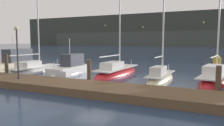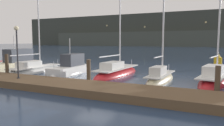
% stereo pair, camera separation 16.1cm
% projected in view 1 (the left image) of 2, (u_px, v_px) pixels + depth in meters
% --- Properties ---
extents(ground_plane, '(400.00, 400.00, 0.00)m').
position_uv_depth(ground_plane, '(94.00, 84.00, 15.52)').
color(ground_plane, navy).
extents(dock, '(38.47, 2.80, 0.45)m').
position_uv_depth(dock, '(75.00, 87.00, 13.34)').
color(dock, brown).
rests_on(dock, ground).
extents(mooring_pile_1, '(0.28, 0.28, 1.95)m').
position_uv_depth(mooring_pile_1, '(6.00, 66.00, 18.01)').
color(mooring_pile_1, '#4C3D2D').
rests_on(mooring_pile_1, ground).
extents(mooring_pile_2, '(0.28, 0.28, 1.78)m').
position_uv_depth(mooring_pile_2, '(89.00, 73.00, 14.77)').
color(mooring_pile_2, '#4C3D2D').
rests_on(mooring_pile_2, ground).
extents(mooring_pile_3, '(0.28, 0.28, 1.73)m').
position_uv_depth(mooring_pile_3, '(218.00, 82.00, 11.52)').
color(mooring_pile_3, '#4C3D2D').
rests_on(mooring_pile_3, ground).
extents(motorboat_berth_2, '(2.20, 7.10, 4.14)m').
position_uv_depth(motorboat_berth_2, '(14.00, 65.00, 23.62)').
color(motorboat_berth_2, beige).
rests_on(motorboat_berth_2, ground).
extents(sailboat_berth_3, '(2.24, 6.90, 9.98)m').
position_uv_depth(sailboat_berth_3, '(35.00, 71.00, 21.08)').
color(sailboat_berth_3, white).
rests_on(sailboat_berth_3, ground).
extents(motorboat_berth_4, '(1.84, 5.32, 3.94)m').
position_uv_depth(motorboat_berth_4, '(70.00, 71.00, 19.87)').
color(motorboat_berth_4, white).
rests_on(motorboat_berth_4, ground).
extents(sailboat_berth_5, '(2.34, 7.46, 9.26)m').
position_uv_depth(sailboat_berth_5, '(117.00, 74.00, 19.47)').
color(sailboat_berth_5, red).
rests_on(sailboat_berth_5, ground).
extents(sailboat_berth_6, '(1.66, 5.56, 7.73)m').
position_uv_depth(sailboat_berth_6, '(160.00, 80.00, 16.36)').
color(sailboat_berth_6, beige).
rests_on(sailboat_berth_6, ground).
extents(sailboat_berth_7, '(2.97, 7.37, 11.39)m').
position_uv_depth(sailboat_berth_7, '(215.00, 80.00, 15.91)').
color(sailboat_berth_7, red).
rests_on(sailboat_berth_7, ground).
extents(channel_buoy, '(1.27, 1.27, 1.83)m').
position_uv_depth(channel_buoy, '(217.00, 62.00, 24.60)').
color(channel_buoy, gold).
rests_on(channel_buoy, ground).
extents(dock_lamppost, '(0.32, 0.32, 3.59)m').
position_uv_depth(dock_lamppost, '(17.00, 43.00, 14.80)').
color(dock_lamppost, '#2D2D33').
rests_on(dock_lamppost, dock).
extents(hillside_backdrop, '(240.00, 23.00, 19.57)m').
position_uv_depth(hillside_backdrop, '(193.00, 31.00, 125.07)').
color(hillside_backdrop, '#333833').
rests_on(hillside_backdrop, ground).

